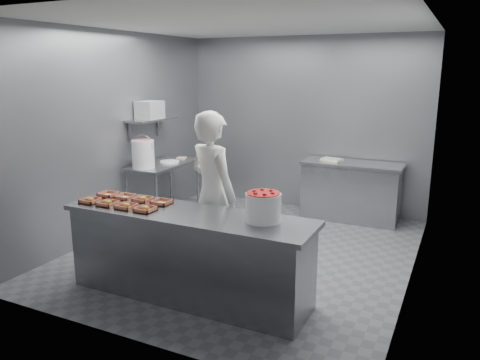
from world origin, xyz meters
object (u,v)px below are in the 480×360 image
Objects in this scene: tray_2 at (126,206)px; glaze_bucket at (143,153)px; worker at (213,195)px; tray_3 at (145,209)px; prep_table at (164,183)px; tray_5 at (126,197)px; appliance at (150,110)px; back_counter at (351,191)px; tray_0 at (90,200)px; tray_1 at (108,203)px; tray_7 at (162,202)px; strawberry_tub at (263,206)px; service_counter at (189,255)px; tray_6 at (143,199)px; tray_4 at (108,194)px.

glaze_bucket is at bearing 122.14° from tray_2.
worker reaches higher than glaze_bucket.
tray_3 is at bearing 87.06° from worker.
tray_2 is at bearing 180.00° from tray_3.
prep_table is 6.40× the size of tray_5.
tray_2 is at bearing -56.80° from appliance.
tray_0 is (-2.03, -3.39, 0.47)m from back_counter.
worker is (0.84, 0.74, 0.00)m from tray_1.
tray_7 is 2.39m from appliance.
tray_0 is at bearing 180.00° from tray_2.
tray_7 is at bearing -47.23° from glaze_bucket.
strawberry_tub reaches higher than tray_3.
tray_0 is 1.31m from worker.
worker is at bearing -109.65° from back_counter.
service_counter is 0.64m from tray_3.
strawberry_tub is 3.23m from appliance.
strawberry_tub reaches higher than tray_5.
service_counter is 1.01m from tray_1.
tray_6 is 1.00× the size of tray_7.
tray_6 is 1.78m from glaze_bucket.
prep_table is 3.48× the size of appliance.
tray_6 is (0.24, -0.00, 0.00)m from tray_5.
tray_3 is at bearing -90.62° from tray_7.
tray_4 is (-2.02, -3.11, 0.47)m from back_counter.
appliance is at bearing 118.05° from tray_5.
tray_0 is at bearing -67.95° from appliance.
strawberry_tub is at bearing -2.73° from tray_7.
service_counter is at bearing -173.84° from strawberry_tub.
appliance reaches higher than service_counter.
worker reaches higher than prep_table.
tray_5 is (-0.48, 0.28, -0.00)m from tray_3.
tray_1 is at bearing -49.79° from tray_4.
worker is at bearing 64.04° from tray_3.
back_counter is 8.01× the size of tray_1.
worker is (0.36, 0.74, 0.00)m from tray_3.
tray_7 is at bearing 89.38° from tray_3.
appliance is at bearing -13.16° from worker.
strawberry_tub is (1.90, 0.22, 0.12)m from tray_0.
tray_6 is (0.24, 0.28, 0.00)m from tray_1.
strawberry_tub is (1.90, -0.06, 0.13)m from tray_4.
service_counter is 13.88× the size of tray_5.
prep_table is at bearing 81.46° from glaze_bucket.
glaze_bucket is (-2.49, 1.47, 0.06)m from strawberry_tub.
tray_0 is 0.37m from tray_5.
glaze_bucket is at bearing 149.45° from strawberry_tub.
tray_2 is (1.00, -2.09, 0.33)m from prep_table.
tray_1 and tray_6 have the same top height.
worker reaches higher than tray_3.
worker reaches higher than tray_2.
tray_5 is (0.00, 0.28, -0.00)m from tray_1.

